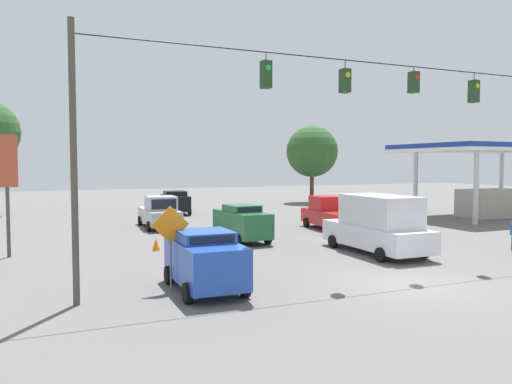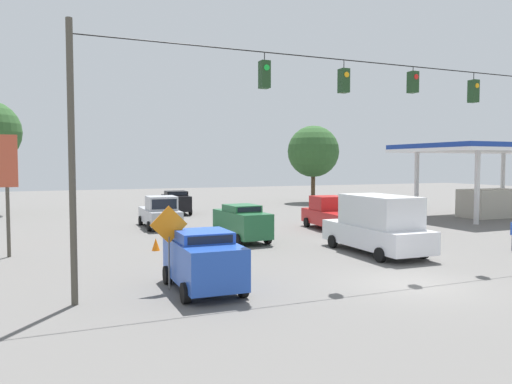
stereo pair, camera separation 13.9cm
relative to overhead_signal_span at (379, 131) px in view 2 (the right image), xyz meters
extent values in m
plane|color=#605E5B|center=(-0.01, 2.00, -5.49)|extent=(140.00, 140.00, 0.00)
cylinder|color=#4C473D|center=(11.04, 0.00, -1.25)|extent=(0.20, 0.20, 8.49)
cylinder|color=black|center=(-0.01, 0.00, 2.55)|extent=(22.10, 0.04, 0.04)
cube|color=#1E3D1E|center=(-4.81, 0.00, 1.77)|extent=(0.32, 0.36, 0.93)
cylinder|color=black|center=(-4.81, 0.00, 2.39)|extent=(0.03, 0.03, 0.31)
cylinder|color=orange|center=(-4.81, 0.19, 1.98)|extent=(0.20, 0.02, 0.20)
cube|color=#1E3D1E|center=(-1.61, 0.00, 1.94)|extent=(0.32, 0.36, 0.83)
cylinder|color=black|center=(-1.61, 0.00, 2.45)|extent=(0.03, 0.03, 0.19)
cylinder|color=red|center=(-1.61, 0.19, 2.13)|extent=(0.20, 0.02, 0.20)
cube|color=#1E3D1E|center=(1.59, 0.00, 1.79)|extent=(0.32, 0.36, 0.87)
cylinder|color=black|center=(1.59, 0.00, 2.39)|extent=(0.03, 0.03, 0.32)
cylinder|color=orange|center=(1.59, 0.19, 1.98)|extent=(0.20, 0.02, 0.20)
cube|color=#1E3D1E|center=(4.79, 0.00, 1.79)|extent=(0.32, 0.36, 0.93)
cylinder|color=black|center=(4.79, 0.00, 2.40)|extent=(0.03, 0.03, 0.29)
cylinder|color=green|center=(4.79, 0.19, 2.00)|extent=(0.20, 0.02, 0.20)
cube|color=#236038|center=(1.93, -9.30, -4.51)|extent=(1.95, 4.31, 1.32)
cube|color=#236038|center=(1.93, -9.30, -3.67)|extent=(1.68, 1.94, 0.36)
cube|color=black|center=(1.87, -8.37, -3.67)|extent=(1.37, 0.10, 0.25)
cylinder|color=black|center=(2.70, -7.89, -5.17)|extent=(0.26, 0.65, 0.64)
cylinder|color=black|center=(0.99, -7.99, -5.17)|extent=(0.26, 0.65, 0.64)
cylinder|color=black|center=(2.86, -10.62, -5.17)|extent=(0.26, 0.65, 0.64)
cylinder|color=black|center=(1.15, -10.72, -5.17)|extent=(0.26, 0.65, 0.64)
cube|color=black|center=(1.48, -25.38, -4.55)|extent=(2.21, 4.40, 1.24)
cube|color=black|center=(1.48, -25.38, -3.74)|extent=(1.87, 2.01, 0.36)
cube|color=black|center=(1.56, -24.44, -3.74)|extent=(1.50, 0.14, 0.25)
cylinder|color=black|center=(2.53, -24.08, -5.17)|extent=(0.27, 0.66, 0.64)
cylinder|color=black|center=(0.66, -23.93, -5.17)|extent=(0.27, 0.66, 0.64)
cylinder|color=black|center=(2.31, -26.84, -5.17)|extent=(0.27, 0.66, 0.64)
cylinder|color=black|center=(0.44, -26.69, -5.17)|extent=(0.27, 0.66, 0.64)
cube|color=red|center=(-5.16, -11.43, -4.72)|extent=(2.60, 5.62, 0.90)
cube|color=red|center=(-5.23, -12.07, -3.82)|extent=(2.08, 2.14, 0.90)
cube|color=black|center=(-5.33, -13.06, -3.82)|extent=(1.63, 0.19, 0.63)
cylinder|color=black|center=(-6.36, -13.08, -5.17)|extent=(0.29, 0.66, 0.64)
cylinder|color=black|center=(-4.33, -13.29, -5.17)|extent=(0.29, 0.66, 0.64)
cylinder|color=black|center=(-5.99, -9.56, -5.17)|extent=(0.29, 0.66, 0.64)
cylinder|color=black|center=(-3.96, -9.77, -5.17)|extent=(0.29, 0.66, 0.64)
cube|color=#A8AAB2|center=(4.72, -17.00, -4.72)|extent=(2.11, 5.30, 0.90)
cube|color=#A8AAB2|center=(4.74, -16.37, -3.82)|extent=(1.86, 1.94, 0.90)
cube|color=black|center=(4.76, -15.41, -3.82)|extent=(1.58, 0.06, 0.63)
cylinder|color=black|center=(5.75, -15.32, -5.17)|extent=(0.24, 0.65, 0.64)
cylinder|color=black|center=(3.78, -15.27, -5.17)|extent=(0.24, 0.65, 0.64)
cylinder|color=black|center=(5.66, -18.73, -5.17)|extent=(0.24, 0.65, 0.64)
cylinder|color=black|center=(3.69, -18.68, -5.17)|extent=(0.24, 0.65, 0.64)
cube|color=#234CB2|center=(6.99, -0.12, -4.50)|extent=(1.96, 4.10, 1.33)
cube|color=#234CB2|center=(6.99, -0.12, -3.66)|extent=(1.75, 1.83, 0.36)
cube|color=black|center=(7.01, 0.78, -3.66)|extent=(1.49, 0.06, 0.25)
cylinder|color=black|center=(7.95, 1.18, -5.17)|extent=(0.24, 0.65, 0.64)
cylinder|color=black|center=(6.09, 1.22, -5.17)|extent=(0.24, 0.65, 0.64)
cylinder|color=black|center=(7.88, -1.46, -5.17)|extent=(0.24, 0.65, 0.64)
cylinder|color=black|center=(6.03, -1.41, -5.17)|extent=(0.24, 0.65, 0.64)
cube|color=silver|center=(-2.62, -3.59, -4.67)|extent=(2.49, 6.20, 1.00)
cube|color=silver|center=(-2.62, -3.29, -3.45)|extent=(2.24, 3.98, 1.43)
cube|color=black|center=(-2.68, -5.26, -3.45)|extent=(1.84, 0.08, 1.00)
cylinder|color=black|center=(-3.84, -5.55, -5.17)|extent=(0.24, 0.65, 0.64)
cylinder|color=black|center=(-1.53, -5.62, -5.17)|extent=(0.24, 0.65, 0.64)
cylinder|color=black|center=(-3.72, -1.57, -5.17)|extent=(0.24, 0.65, 0.64)
cylinder|color=black|center=(-1.41, -1.64, -5.17)|extent=(0.24, 0.65, 0.64)
cone|color=orange|center=(6.95, -2.41, -5.19)|extent=(0.40, 0.40, 0.61)
cone|color=orange|center=(6.82, -5.52, -5.19)|extent=(0.40, 0.40, 0.61)
cone|color=orange|center=(6.82, -8.35, -5.19)|extent=(0.40, 0.40, 0.61)
cube|color=navy|center=(-20.73, -12.95, 0.05)|extent=(13.77, 8.68, 0.35)
cube|color=white|center=(-20.73, -12.95, -0.24)|extent=(13.87, 8.78, 0.24)
cylinder|color=silver|center=(-25.55, -15.99, -2.81)|extent=(0.36, 0.36, 5.37)
cylinder|color=silver|center=(-15.91, -15.99, -2.81)|extent=(0.36, 0.36, 5.37)
cylinder|color=silver|center=(-15.91, -9.92, -2.81)|extent=(0.36, 0.36, 5.37)
cube|color=#B2AD9E|center=(-20.73, -12.95, -4.39)|extent=(4.82, 2.60, 2.20)
cylinder|color=#4C473D|center=(13.30, -9.33, -3.90)|extent=(0.16, 0.16, 3.17)
cylinder|color=slate|center=(8.01, -0.61, -4.59)|extent=(0.06, 0.06, 1.80)
cube|color=orange|center=(8.01, -0.61, -3.28)|extent=(1.27, 0.04, 1.27)
cylinder|color=#4C3823|center=(-15.22, -31.41, -3.48)|extent=(0.44, 0.44, 4.02)
sphere|color=#2D5628|center=(-15.22, -31.41, 0.06)|extent=(5.55, 5.55, 5.55)
camera|label=1|loc=(12.02, 15.65, -1.24)|focal=35.00mm
camera|label=2|loc=(11.90, 15.71, -1.24)|focal=35.00mm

